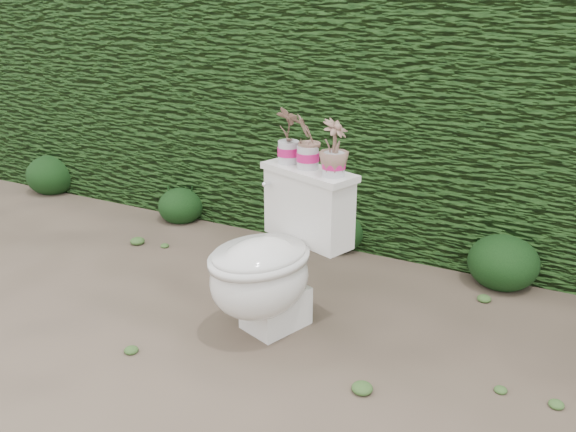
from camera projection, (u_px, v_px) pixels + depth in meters
The scene contains 10 objects.
ground at pixel (238, 321), 3.10m from camera, with size 60.00×60.00×0.00m, color #72614F.
hedge at pixel (358, 111), 4.15m from camera, with size 8.00×1.00×1.60m, color #2B561C.
toilet at pixel (272, 262), 2.92m from camera, with size 0.66×0.79×0.78m.
potted_plant_left at pixel (288, 136), 2.98m from camera, with size 0.14×0.10×0.27m, color #3A7F27.
potted_plant_center at pixel (308, 143), 2.89m from camera, with size 0.14×0.11×0.25m, color #3A7F27.
potted_plant_right at pixel (334, 150), 2.77m from camera, with size 0.14×0.14×0.25m, color #3A7F27.
liriope_clump_0 at pixel (52, 171), 5.02m from camera, with size 0.42×0.42×0.33m, color #183914.
liriope_clump_1 at pixel (181, 202), 4.41m from camera, with size 0.33×0.33×0.26m, color #183914.
liriope_clump_2 at pixel (338, 225), 3.94m from camera, with size 0.37×0.37×0.30m, color #183914.
liriope_clump_3 at pixel (504, 258), 3.45m from camera, with size 0.40×0.40×0.32m, color #183914.
Camera 1 is at (1.48, -2.29, 1.60)m, focal length 38.00 mm.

